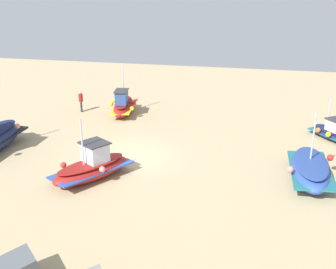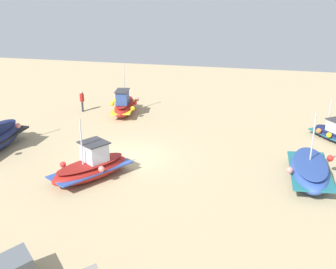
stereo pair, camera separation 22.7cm
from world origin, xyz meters
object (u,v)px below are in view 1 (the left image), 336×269
at_px(fishing_boat_0, 92,167).
at_px(fishing_boat_1, 123,106).
at_px(fishing_boat_4, 310,169).
at_px(fishing_boat_2, 333,132).
at_px(person_walking, 81,100).

distance_m(fishing_boat_0, fishing_boat_1, 10.85).
height_order(fishing_boat_1, fishing_boat_4, fishing_boat_1).
distance_m(fishing_boat_2, fishing_boat_4, 6.69).
xyz_separation_m(fishing_boat_1, fishing_boat_2, (-14.69, 2.02, -0.24)).
bearing_deg(person_walking, fishing_boat_1, 160.39).
bearing_deg(fishing_boat_4, fishing_boat_0, -79.14).
relative_size(fishing_boat_0, person_walking, 2.83).
bearing_deg(fishing_boat_4, fishing_boat_1, -124.54).
xyz_separation_m(fishing_boat_0, person_walking, (5.29, -10.59, 0.31)).
xyz_separation_m(fishing_boat_2, fishing_boat_4, (1.99, 6.39, 0.12)).
xyz_separation_m(fishing_boat_0, fishing_boat_4, (-10.80, -2.28, -0.05)).
distance_m(fishing_boat_0, fishing_boat_4, 11.04).
relative_size(fishing_boat_2, person_walking, 2.05).
bearing_deg(fishing_boat_2, fishing_boat_0, -93.19).
height_order(fishing_boat_0, person_walking, fishing_boat_0).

